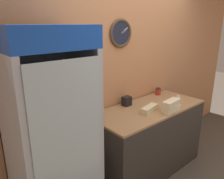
# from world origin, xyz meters

# --- Properties ---
(wall_back) EXTENTS (5.20, 0.09, 2.70)m
(wall_back) POSITION_xyz_m (-0.00, 1.27, 1.35)
(wall_back) COLOR tan
(wall_back) RESTS_ON ground_plane
(prep_counter) EXTENTS (1.55, 0.67, 0.90)m
(prep_counter) POSITION_xyz_m (0.00, 0.89, 0.45)
(prep_counter) COLOR #332D28
(prep_counter) RESTS_ON ground_plane
(beverage_cooler) EXTENTS (0.69, 0.65, 1.92)m
(beverage_cooler) POSITION_xyz_m (-1.33, 0.94, 1.05)
(beverage_cooler) COLOR #B2B7BC
(beverage_cooler) RESTS_ON ground_plane
(sandwich_stack_bottom) EXTENTS (0.27, 0.11, 0.07)m
(sandwich_stack_bottom) POSITION_xyz_m (0.09, 0.63, 0.94)
(sandwich_stack_bottom) COLOR beige
(sandwich_stack_bottom) RESTS_ON prep_counter
(sandwich_stack_middle) EXTENTS (0.28, 0.13, 0.07)m
(sandwich_stack_middle) POSITION_xyz_m (0.09, 0.63, 1.01)
(sandwich_stack_middle) COLOR beige
(sandwich_stack_middle) RESTS_ON sandwich_stack_bottom
(sandwich_flat_left) EXTENTS (0.30, 0.15, 0.07)m
(sandwich_flat_left) POSITION_xyz_m (-0.11, 0.80, 0.94)
(sandwich_flat_left) COLOR beige
(sandwich_flat_left) RESTS_ON prep_counter
(chefs_knife) EXTENTS (0.34, 0.23, 0.02)m
(chefs_knife) POSITION_xyz_m (0.49, 0.79, 0.91)
(chefs_knife) COLOR silver
(chefs_knife) RESTS_ON prep_counter
(condiment_jar) EXTENTS (0.08, 0.08, 0.10)m
(condiment_jar) POSITION_xyz_m (0.49, 1.13, 0.95)
(condiment_jar) COLOR #B72D23
(condiment_jar) RESTS_ON prep_counter
(napkin_dispenser) EXTENTS (0.11, 0.09, 0.12)m
(napkin_dispenser) POSITION_xyz_m (-0.18, 1.12, 0.96)
(napkin_dispenser) COLOR black
(napkin_dispenser) RESTS_ON prep_counter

